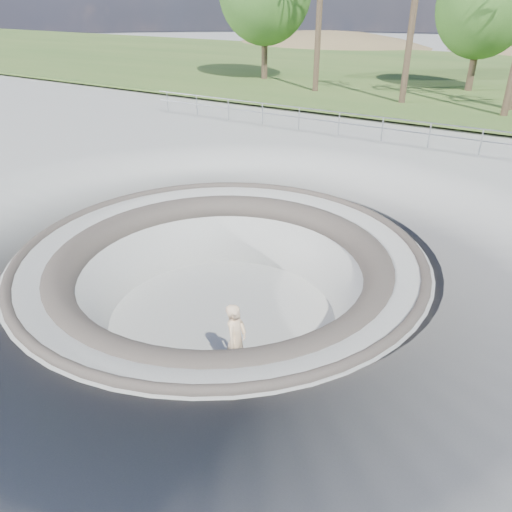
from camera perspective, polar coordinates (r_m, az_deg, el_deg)
name	(u,v)px	position (r m, az deg, el deg)	size (l,w,h in m)	color
ground	(221,252)	(12.66, -4.05, 0.46)	(180.00, 180.00, 0.00)	#A9A8A3
skate_bowl	(223,312)	(13.59, -3.80, -6.41)	(14.00, 14.00, 4.10)	#A9A8A3
grass_strip	(478,77)	(43.95, 24.00, 18.20)	(180.00, 36.00, 0.12)	#3B5C25
safety_railing	(382,129)	(22.69, 14.23, 13.91)	(25.00, 0.06, 1.03)	gray
skateboard	(237,373)	(11.63, -2.22, -13.17)	(0.88, 0.49, 0.09)	olive
skater	(236,340)	(11.06, -2.30, -9.58)	(0.65, 0.43, 1.79)	beige
bushy_tree_mid	(484,5)	(36.38, 24.62, 24.60)	(5.64, 5.13, 8.14)	brown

